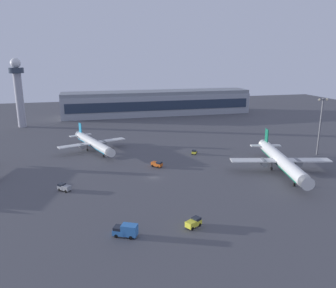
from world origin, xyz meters
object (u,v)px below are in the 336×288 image
(control_tower, at_px, (18,88))
(cargo_loader, at_px, (64,187))
(airplane_far_stand, at_px, (281,160))
(maintenance_van, at_px, (194,223))
(apron_light_east, at_px, (321,123))
(catering_truck, at_px, (126,230))
(pushback_tug, at_px, (194,152))
(airplane_terminal_side, at_px, (93,143))
(baggage_tractor, at_px, (157,164))

(control_tower, xyz_separation_m, cargo_loader, (28.37, -105.40, -21.39))
(airplane_far_stand, height_order, maintenance_van, airplane_far_stand)
(airplane_far_stand, bearing_deg, control_tower, -32.76)
(control_tower, bearing_deg, apron_light_east, -34.76)
(control_tower, distance_m, catering_truck, 145.30)
(control_tower, distance_m, pushback_tug, 113.34)
(catering_truck, height_order, maintenance_van, catering_truck)
(airplane_terminal_side, bearing_deg, apron_light_east, 143.40)
(catering_truck, distance_m, maintenance_van, 16.58)
(control_tower, height_order, baggage_tractor, control_tower)
(airplane_terminal_side, xyz_separation_m, cargo_loader, (-10.17, -43.20, -2.55))
(control_tower, height_order, catering_truck, control_tower)
(catering_truck, bearing_deg, apron_light_east, -35.30)
(airplane_far_stand, relative_size, catering_truck, 7.43)
(airplane_far_stand, xyz_separation_m, apron_light_east, (27.32, 16.02, 9.25))
(control_tower, relative_size, baggage_tractor, 9.01)
(control_tower, relative_size, apron_light_east, 1.65)
(airplane_far_stand, distance_m, baggage_tractor, 44.81)
(cargo_loader, bearing_deg, airplane_far_stand, -49.03)
(airplane_terminal_side, height_order, cargo_loader, airplane_terminal_side)
(cargo_loader, xyz_separation_m, baggage_tractor, (32.64, 15.39, 0.00))
(control_tower, distance_m, airplane_terminal_side, 75.57)
(control_tower, relative_size, catering_truck, 6.40)
(cargo_loader, bearing_deg, catering_truck, -112.70)
(cargo_loader, relative_size, maintenance_van, 0.96)
(control_tower, xyz_separation_m, apron_light_east, (129.98, -90.19, -8.87))
(catering_truck, relative_size, apron_light_east, 0.26)
(airplane_far_stand, height_order, baggage_tractor, airplane_far_stand)
(maintenance_van, bearing_deg, pushback_tug, 130.91)
(control_tower, bearing_deg, cargo_loader, -74.93)
(airplane_terminal_side, relative_size, cargo_loader, 8.47)
(airplane_far_stand, xyz_separation_m, catering_truck, (-59.07, -30.79, -2.86))
(airplane_terminal_side, relative_size, catering_truck, 6.10)
(airplane_terminal_side, distance_m, pushback_tug, 44.04)
(catering_truck, xyz_separation_m, cargo_loader, (-15.21, 31.61, -0.40))
(catering_truck, bearing_deg, pushback_tug, -5.07)
(control_tower, bearing_deg, maintenance_van, -66.23)
(catering_truck, relative_size, baggage_tractor, 1.41)
(pushback_tug, height_order, catering_truck, catering_truck)
(maintenance_van, bearing_deg, airplane_terminal_side, 165.46)
(cargo_loader, bearing_deg, apron_light_east, -39.89)
(airplane_terminal_side, relative_size, apron_light_east, 1.57)
(cargo_loader, height_order, baggage_tractor, same)
(cargo_loader, xyz_separation_m, maintenance_van, (31.79, -31.19, 0.00))
(pushback_tug, bearing_deg, apron_light_east, -163.41)
(airplane_terminal_side, height_order, apron_light_east, apron_light_east)
(pushback_tug, xyz_separation_m, apron_light_east, (50.28, -12.53, 12.63))
(airplane_terminal_side, height_order, pushback_tug, airplane_terminal_side)
(airplane_far_stand, relative_size, apron_light_east, 1.91)
(control_tower, xyz_separation_m, pushback_tug, (79.70, -77.66, -21.51))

